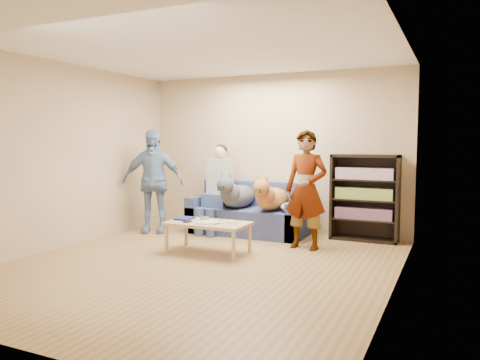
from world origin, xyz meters
The scene contains 27 objects.
ground centered at (0.00, 0.00, 0.00)m, with size 5.00×5.00×0.00m, color olive.
ceiling centered at (0.00, 0.00, 2.60)m, with size 5.00×5.00×0.00m, color white.
wall_back centered at (0.00, 2.50, 1.30)m, with size 4.50×4.50×0.00m, color tan.
wall_front centered at (0.00, -2.50, 1.30)m, with size 4.50×4.50×0.00m, color tan.
wall_left centered at (-2.25, 0.00, 1.30)m, with size 5.00×5.00×0.00m, color tan.
wall_right centered at (2.25, 0.00, 1.30)m, with size 5.00×5.00×0.00m, color tan.
blanket centered at (0.59, 1.90, 0.50)m, with size 0.43×0.36×0.15m, color #ACACB0.
person_standing_right centered at (0.90, 1.43, 0.83)m, with size 0.60×0.40×1.66m, color gray.
person_standing_left centered at (-1.72, 1.49, 0.84)m, with size 0.99×0.41×1.69m, color #7C8DC6.
held_controller centered at (0.70, 1.23, 0.98)m, with size 0.04×0.11×0.03m, color white.
notebook_blue centered at (-0.61, 0.68, 0.43)m, with size 0.20×0.26×0.03m, color navy.
papers centered at (-0.16, 0.53, 0.43)m, with size 0.26×0.20×0.01m, color silver.
magazine centered at (-0.13, 0.55, 0.44)m, with size 0.22×0.17×0.01m, color beige.
camera_silver centered at (-0.33, 0.75, 0.45)m, with size 0.11×0.06×0.05m, color #B7B6BB.
controller_a centered at (0.07, 0.73, 0.43)m, with size 0.04×0.13×0.03m, color silver.
controller_b centered at (0.15, 0.65, 0.43)m, with size 0.09×0.06×0.03m, color white.
headphone_cup_a centered at (-0.01, 0.61, 0.43)m, with size 0.07×0.07×0.02m, color white.
headphone_cup_b centered at (-0.01, 0.69, 0.43)m, with size 0.07×0.07×0.02m, color white.
pen_orange centered at (-0.23, 0.47, 0.42)m, with size 0.01×0.01×0.14m, color orange.
pen_black centered at (-0.09, 0.81, 0.42)m, with size 0.01×0.01×0.14m, color black.
wallet centered at (-0.46, 0.51, 0.43)m, with size 0.07×0.12×0.01m, color black.
sofa centered at (-0.25, 2.10, 0.28)m, with size 1.90×0.85×0.82m.
person_seated centered at (-0.77, 1.97, 0.77)m, with size 0.40×0.73×1.47m.
dog_gray centered at (-0.40, 1.93, 0.64)m, with size 0.42×1.25×0.61m.
dog_tan centered at (0.19, 1.91, 0.63)m, with size 0.40×1.16×0.58m.
coffee_table centered at (-0.21, 0.63, 0.37)m, with size 1.10×0.60×0.42m.
bookshelf centered at (1.55, 2.33, 0.68)m, with size 1.00×0.34×1.30m.
Camera 1 is at (2.80, -4.80, 1.53)m, focal length 35.00 mm.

